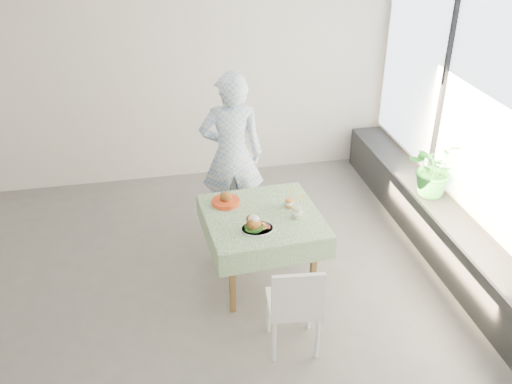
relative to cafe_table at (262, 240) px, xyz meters
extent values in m
plane|color=#605E5B|center=(-0.88, -0.13, -0.46)|extent=(6.00, 6.00, 0.00)
cube|color=white|center=(-0.88, 2.37, 0.94)|extent=(6.00, 0.02, 2.80)
cube|color=white|center=(2.12, -0.13, 0.94)|extent=(0.02, 5.00, 2.80)
cube|color=#D1E0F9|center=(2.09, -0.13, 1.19)|extent=(0.01, 4.80, 2.18)
cube|color=black|center=(1.92, -0.13, -0.21)|extent=(0.40, 4.80, 0.50)
cube|color=brown|center=(0.00, 0.00, 0.25)|extent=(0.95, 0.95, 0.04)
cube|color=silver|center=(0.00, 0.00, 0.28)|extent=(1.10, 1.10, 0.01)
cube|color=white|center=(-0.08, 0.80, -0.05)|extent=(0.44, 0.44, 0.04)
cube|color=white|center=(-0.06, 0.97, 0.16)|extent=(0.38, 0.09, 0.38)
cube|color=white|center=(0.06, -0.91, -0.02)|extent=(0.45, 0.45, 0.04)
cube|color=white|center=(0.04, -1.09, 0.20)|extent=(0.41, 0.08, 0.41)
imported|color=#93B8EB|center=(-0.12, 0.96, 0.45)|extent=(0.70, 0.50, 1.82)
cylinder|color=white|center=(-0.10, -0.23, 0.29)|extent=(0.29, 0.29, 0.02)
cylinder|color=#174B12|center=(-0.13, -0.23, 0.30)|extent=(0.16, 0.16, 0.02)
ellipsoid|color=#975C24|center=(-0.13, -0.23, 0.35)|extent=(0.13, 0.12, 0.10)
ellipsoid|color=white|center=(-0.13, -0.23, 0.40)|extent=(0.10, 0.09, 0.07)
cylinder|color=#A51910|center=(-0.01, -0.25, 0.31)|extent=(0.05, 0.05, 0.03)
cylinder|color=white|center=(0.28, 0.08, 0.34)|extent=(0.08, 0.08, 0.12)
cylinder|color=orange|center=(0.28, 0.08, 0.33)|extent=(0.07, 0.07, 0.09)
cylinder|color=white|center=(0.28, 0.08, 0.41)|extent=(0.09, 0.09, 0.01)
cylinder|color=yellow|center=(0.28, 0.08, 0.45)|extent=(0.01, 0.03, 0.17)
cylinder|color=white|center=(0.30, -0.10, 0.35)|extent=(0.09, 0.09, 0.13)
cylinder|color=#E9E9C4|center=(0.30, -0.10, 0.33)|extent=(0.08, 0.08, 0.09)
cylinder|color=white|center=(0.30, -0.10, 0.41)|extent=(0.10, 0.10, 0.01)
cylinder|color=yellow|center=(0.31, -0.10, 0.46)|extent=(0.01, 0.03, 0.18)
cylinder|color=red|center=(-0.30, 0.27, 0.30)|extent=(0.26, 0.26, 0.04)
cylinder|color=white|center=(-0.30, 0.27, 0.31)|extent=(0.22, 0.22, 0.02)
ellipsoid|color=#975C24|center=(-0.30, 0.27, 0.36)|extent=(0.12, 0.11, 0.10)
imported|color=#2C8433|center=(1.92, 0.45, 0.34)|extent=(0.72, 0.71, 0.60)
camera|label=1|loc=(-0.96, -4.35, 3.04)|focal=40.00mm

